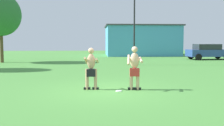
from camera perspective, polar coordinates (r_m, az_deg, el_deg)
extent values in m
plane|color=#4C8E3D|center=(10.21, -0.99, -6.02)|extent=(80.00, 80.00, 0.00)
cube|color=black|center=(10.42, -5.48, -5.57)|extent=(0.27, 0.13, 0.09)
cylinder|color=tan|center=(10.36, -5.50, -3.57)|extent=(0.13, 0.13, 0.83)
cube|color=black|center=(10.38, -3.62, -5.59)|extent=(0.27, 0.13, 0.09)
cylinder|color=tan|center=(10.32, -3.64, -3.58)|extent=(0.13, 0.13, 0.83)
cube|color=black|center=(10.30, -4.58, -2.12)|extent=(0.36, 0.27, 0.30)
ellipsoid|color=tan|center=(10.26, -4.59, 0.36)|extent=(0.34, 0.25, 0.60)
cylinder|color=tan|center=(10.38, -5.75, 0.57)|extent=(0.16, 0.56, 0.31)
cylinder|color=tan|center=(10.33, -3.32, 0.57)|extent=(0.14, 0.58, 0.23)
sphere|color=tan|center=(10.23, -4.61, 2.70)|extent=(0.23, 0.23, 0.23)
cube|color=black|center=(10.37, 5.64, -5.62)|extent=(0.27, 0.13, 0.09)
cylinder|color=#E0AD89|center=(10.31, 5.66, -3.53)|extent=(0.13, 0.13, 0.85)
cube|color=black|center=(10.36, 4.23, -5.62)|extent=(0.27, 0.13, 0.09)
cylinder|color=#E0AD89|center=(10.29, 4.24, -3.53)|extent=(0.13, 0.13, 0.85)
cube|color=red|center=(10.27, 4.96, -2.02)|extent=(0.40, 0.27, 0.31)
ellipsoid|color=#E0AD89|center=(10.22, 4.98, 0.55)|extent=(0.38, 0.25, 0.62)
cylinder|color=#E0AD89|center=(10.14, 6.37, 0.68)|extent=(0.11, 0.60, 0.22)
cylinder|color=#E0AD89|center=(10.10, 3.67, 0.69)|extent=(0.17, 0.55, 0.39)
sphere|color=#E0AD89|center=(10.20, 5.00, 2.98)|extent=(0.24, 0.24, 0.24)
cylinder|color=white|center=(10.03, 1.47, -6.15)|extent=(0.24, 0.24, 0.03)
cube|color=#2D478C|center=(28.36, 20.43, 2.08)|extent=(4.39, 2.04, 0.70)
cube|color=#282D33|center=(28.24, 20.10, 3.36)|extent=(2.49, 1.72, 0.56)
cylinder|color=black|center=(29.88, 22.18, 1.48)|extent=(0.65, 0.26, 0.64)
cylinder|color=black|center=(28.53, 16.89, 1.49)|extent=(0.65, 0.26, 0.64)
cylinder|color=black|center=(26.90, 18.44, 1.25)|extent=(0.65, 0.26, 0.64)
cylinder|color=black|center=(20.68, 4.91, 7.81)|extent=(0.12, 0.12, 5.96)
cube|color=#4C9ED1|center=(34.81, 6.37, 4.81)|extent=(9.14, 6.96, 3.74)
cube|color=#3F3F44|center=(34.86, 6.40, 8.02)|extent=(9.50, 7.24, 0.16)
cylinder|color=brown|center=(24.89, -23.05, 3.42)|extent=(0.29, 0.29, 2.89)
ellipsoid|color=#2D7033|center=(24.99, -23.27, 9.72)|extent=(3.51, 3.51, 3.72)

